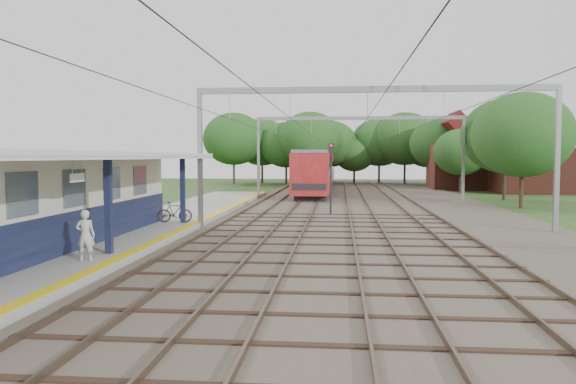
{
  "coord_description": "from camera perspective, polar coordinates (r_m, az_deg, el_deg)",
  "views": [
    {
      "loc": [
        1.91,
        -12.26,
        3.63
      ],
      "look_at": [
        -1.08,
        19.91,
        1.6
      ],
      "focal_mm": 35.0,
      "sensor_mm": 36.0,
      "label": 1
    }
  ],
  "objects": [
    {
      "name": "ground",
      "position": [
        12.92,
        -3.47,
        -12.72
      ],
      "size": [
        160.0,
        160.0,
        0.0
      ],
      "primitive_type": "plane",
      "color": "#2D4C1E",
      "rests_on": "ground"
    },
    {
      "name": "bicycle",
      "position": [
        28.6,
        -11.43,
        -2.02
      ],
      "size": [
        1.77,
        0.71,
        1.04
      ],
      "primitive_type": "imported",
      "rotation": [
        0.0,
        0.0,
        1.7
      ],
      "color": "black",
      "rests_on": "platform"
    },
    {
      "name": "signal_post",
      "position": [
        34.23,
        4.38,
        2.22
      ],
      "size": [
        0.31,
        0.26,
        4.44
      ],
      "rotation": [
        0.0,
        0.0,
        -0.01
      ],
      "color": "black",
      "rests_on": "ground"
    },
    {
      "name": "train",
      "position": [
        63.08,
        3.12,
        2.36
      ],
      "size": [
        3.13,
        38.93,
        4.09
      ],
      "color": "black",
      "rests_on": "ballast_bed"
    },
    {
      "name": "house_far",
      "position": [
        65.79,
        17.7,
        3.08
      ],
      "size": [
        8.0,
        6.12,
        8.66
      ],
      "color": "brown",
      "rests_on": "ground"
    },
    {
      "name": "yellow_stripe",
      "position": [
        27.41,
        -9.88,
        -3.32
      ],
      "size": [
        0.45,
        52.0,
        0.01
      ],
      "primitive_type": "cube",
      "color": "yellow",
      "rests_on": "platform"
    },
    {
      "name": "ballast_bed",
      "position": [
        42.46,
        8.12,
        -1.28
      ],
      "size": [
        18.0,
        90.0,
        0.1
      ],
      "primitive_type": "cube",
      "color": "#473D33",
      "rests_on": "ground"
    },
    {
      "name": "person",
      "position": [
        18.84,
        -19.89,
        -4.14
      ],
      "size": [
        0.65,
        0.48,
        1.63
      ],
      "primitive_type": "imported",
      "rotation": [
        0.0,
        0.0,
        3.3
      ],
      "color": "beige",
      "rests_on": "platform"
    },
    {
      "name": "catenary_system",
      "position": [
        37.62,
        7.61,
        6.43
      ],
      "size": [
        17.22,
        88.0,
        7.0
      ],
      "color": "gray",
      "rests_on": "ground"
    },
    {
      "name": "tree_band",
      "position": [
        69.42,
        6.93,
        4.63
      ],
      "size": [
        31.72,
        30.88,
        8.82
      ],
      "color": "#382619",
      "rests_on": "ground"
    },
    {
      "name": "canopy",
      "position": [
        20.66,
        -22.66,
        3.36
      ],
      "size": [
        6.4,
        20.0,
        3.44
      ],
      "color": "#111737",
      "rests_on": "platform"
    },
    {
      "name": "platform",
      "position": [
        28.1,
        -14.32,
        -3.58
      ],
      "size": [
        5.0,
        52.0,
        0.35
      ],
      "primitive_type": "cube",
      "color": "gray",
      "rests_on": "ground"
    },
    {
      "name": "house_near",
      "position": [
        61.31,
        23.48,
        2.7
      ],
      "size": [
        7.0,
        6.12,
        7.89
      ],
      "color": "brown",
      "rests_on": "ground"
    },
    {
      "name": "rail_tracks",
      "position": [
        42.4,
        4.74,
        -1.09
      ],
      "size": [
        11.8,
        88.0,
        0.15
      ],
      "color": "brown",
      "rests_on": "ballast_bed"
    },
    {
      "name": "station_building",
      "position": [
        22.13,
        -23.88,
        -0.82
      ],
      "size": [
        3.41,
        18.0,
        3.4
      ],
      "color": "beige",
      "rests_on": "platform"
    }
  ]
}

